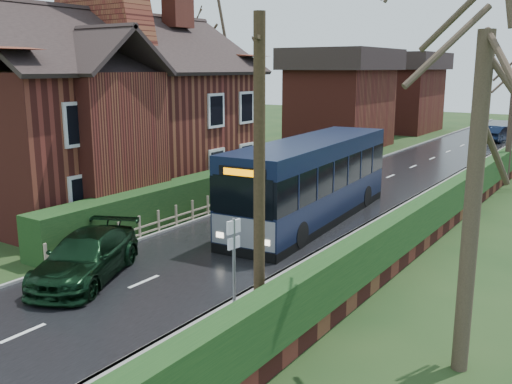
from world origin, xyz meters
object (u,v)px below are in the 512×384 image
Objects in this scene: telegraph_pole at (259,186)px; car_silver at (275,193)px; car_green at (86,257)px; brick_house at (107,108)px; bus at (311,181)px; bus_stop_sign at (234,257)px.

car_silver is at bearing 96.50° from telegraph_pole.
telegraph_pole is at bearing -29.77° from car_green.
brick_house reaches higher than car_green.
bus is 11.09m from telegraph_pole.
car_silver is 13.12m from telegraph_pole.
bus is at bearing 51.23° from car_green.
bus is 4.06× the size of bus_stop_sign.
brick_house is at bearing -172.62° from bus.
bus is 2.35× the size of car_green.
car_green is 1.72× the size of bus_stop_sign.
brick_house is at bearing -167.75° from car_silver.
bus is 1.53× the size of telegraph_pole.
brick_house is at bearing 156.92° from bus_stop_sign.
car_silver is at bearing 125.52° from bus_stop_sign.
brick_house is 15.14m from bus_stop_sign.
brick_house is 1.31× the size of bus.
telegraph_pole is at bearing -72.11° from bus.
car_green is at bearing -174.28° from bus_stop_sign.
bus_stop_sign is at bearing -27.19° from car_green.
bus is 9.85m from car_green.
bus is (9.54, 1.98, -2.72)m from brick_house.
telegraph_pole reaches higher than car_silver.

